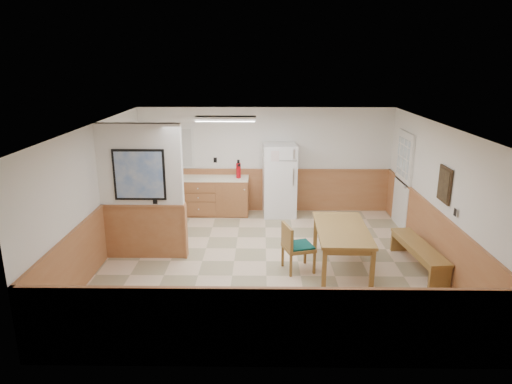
{
  "coord_description": "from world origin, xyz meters",
  "views": [
    {
      "loc": [
        -0.09,
        -7.68,
        3.55
      ],
      "look_at": [
        -0.19,
        0.4,
        1.21
      ],
      "focal_mm": 32.0,
      "sensor_mm": 36.0,
      "label": 1
    }
  ],
  "objects_px": {
    "refrigerator": "(279,180)",
    "dining_table": "(342,233)",
    "dining_bench": "(419,250)",
    "fire_extinguisher": "(238,170)",
    "dining_chair": "(293,244)",
    "soap_bottle": "(174,172)"
  },
  "relations": [
    {
      "from": "fire_extinguisher",
      "to": "dining_chair",
      "type": "bearing_deg",
      "value": -51.59
    },
    {
      "from": "refrigerator",
      "to": "soap_bottle",
      "type": "relative_size",
      "value": 6.98
    },
    {
      "from": "dining_bench",
      "to": "soap_bottle",
      "type": "relative_size",
      "value": 7.1
    },
    {
      "from": "fire_extinguisher",
      "to": "soap_bottle",
      "type": "height_order",
      "value": "fire_extinguisher"
    },
    {
      "from": "dining_table",
      "to": "dining_bench",
      "type": "relative_size",
      "value": 1.03
    },
    {
      "from": "dining_bench",
      "to": "soap_bottle",
      "type": "xyz_separation_m",
      "value": [
        -4.83,
        2.97,
        0.68
      ]
    },
    {
      "from": "dining_table",
      "to": "dining_chair",
      "type": "bearing_deg",
      "value": -170.43
    },
    {
      "from": "dining_chair",
      "to": "soap_bottle",
      "type": "bearing_deg",
      "value": 114.12
    },
    {
      "from": "dining_chair",
      "to": "fire_extinguisher",
      "type": "relative_size",
      "value": 1.97
    },
    {
      "from": "refrigerator",
      "to": "dining_bench",
      "type": "bearing_deg",
      "value": -54.24
    },
    {
      "from": "refrigerator",
      "to": "fire_extinguisher",
      "type": "distance_m",
      "value": 0.99
    },
    {
      "from": "soap_bottle",
      "to": "fire_extinguisher",
      "type": "bearing_deg",
      "value": -2.51
    },
    {
      "from": "dining_chair",
      "to": "soap_bottle",
      "type": "relative_size",
      "value": 3.49
    },
    {
      "from": "refrigerator",
      "to": "dining_table",
      "type": "bearing_deg",
      "value": -74.33
    },
    {
      "from": "dining_bench",
      "to": "dining_chair",
      "type": "distance_m",
      "value": 2.21
    },
    {
      "from": "dining_chair",
      "to": "soap_bottle",
      "type": "distance_m",
      "value": 4.07
    },
    {
      "from": "dining_chair",
      "to": "fire_extinguisher",
      "type": "distance_m",
      "value": 3.25
    },
    {
      "from": "refrigerator",
      "to": "dining_bench",
      "type": "height_order",
      "value": "refrigerator"
    },
    {
      "from": "dining_bench",
      "to": "soap_bottle",
      "type": "bearing_deg",
      "value": 142.43
    },
    {
      "from": "refrigerator",
      "to": "dining_chair",
      "type": "distance_m",
      "value": 3.02
    },
    {
      "from": "dining_chair",
      "to": "dining_bench",
      "type": "bearing_deg",
      "value": -13.76
    },
    {
      "from": "refrigerator",
      "to": "dining_chair",
      "type": "bearing_deg",
      "value": -90.56
    }
  ]
}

